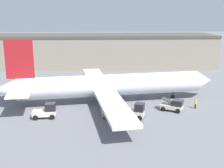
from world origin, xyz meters
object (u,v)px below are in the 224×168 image
at_px(airplane, 106,86).
at_px(ground_crew_worker, 195,103).
at_px(belt_loader_truck, 173,105).
at_px(pushback_tug, 136,111).
at_px(baggage_tug, 46,111).

xyz_separation_m(airplane, ground_crew_worker, (14.43, -3.91, -2.12)).
height_order(airplane, ground_crew_worker, airplane).
bearing_deg(airplane, belt_loader_truck, -33.77).
bearing_deg(ground_crew_worker, belt_loader_truck, -94.67).
xyz_separation_m(ground_crew_worker, pushback_tug, (-10.32, -4.08, 0.19)).
bearing_deg(baggage_tug, belt_loader_truck, 2.31).
bearing_deg(ground_crew_worker, baggage_tug, -101.57).
distance_m(airplane, belt_loader_truck, 11.81).
distance_m(baggage_tug, pushback_tug, 13.25).
height_order(belt_loader_truck, pushback_tug, pushback_tug).
distance_m(airplane, baggage_tug, 11.74).
bearing_deg(pushback_tug, belt_loader_truck, 45.97).
xyz_separation_m(belt_loader_truck, pushback_tug, (-6.42, -3.06, 0.14)).
bearing_deg(ground_crew_worker, pushback_tug, -87.80).
height_order(airplane, pushback_tug, airplane).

